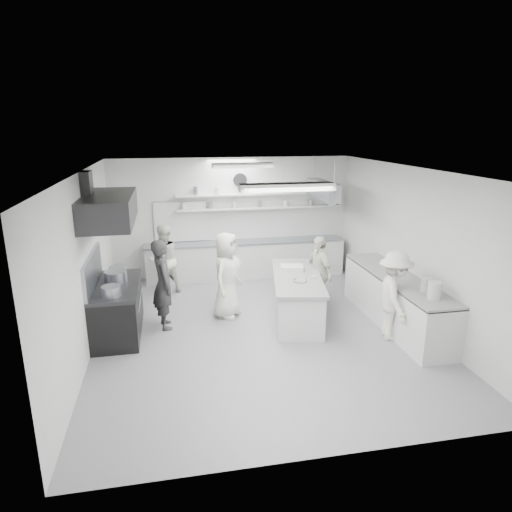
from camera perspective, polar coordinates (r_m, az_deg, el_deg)
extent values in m
cube|color=gray|center=(8.68, 0.47, -9.43)|extent=(6.00, 7.00, 0.02)
cube|color=white|center=(7.87, 0.52, 10.85)|extent=(6.00, 7.00, 0.02)
cube|color=silver|center=(11.50, -3.01, 4.87)|extent=(6.00, 0.04, 3.00)
cube|color=silver|center=(4.99, 8.72, -10.60)|extent=(6.00, 0.04, 3.00)
cube|color=silver|center=(8.12, -20.73, -0.91)|extent=(0.04, 7.00, 3.00)
cube|color=silver|center=(9.21, 19.11, 1.18)|extent=(0.04, 7.00, 3.00)
cube|color=black|center=(8.77, -17.07, -6.60)|extent=(0.80, 1.80, 0.90)
cube|color=#28282A|center=(8.26, -18.14, 5.68)|extent=(0.85, 2.00, 0.50)
cube|color=silver|center=(11.51, -1.24, -0.44)|extent=(5.00, 0.60, 0.92)
cube|color=silver|center=(11.45, 0.55, 6.11)|extent=(4.20, 0.26, 0.04)
cube|color=silver|center=(11.40, 0.56, 7.85)|extent=(4.20, 0.26, 0.04)
cube|color=black|center=(11.39, -9.50, 4.31)|extent=(1.30, 0.04, 1.00)
cylinder|color=white|center=(11.35, -2.04, 9.59)|extent=(0.32, 0.05, 0.32)
cube|color=silver|center=(9.18, 17.24, -5.46)|extent=(0.74, 3.30, 0.94)
cube|color=#8F959E|center=(10.79, 8.47, 8.29)|extent=(0.30, 1.60, 0.40)
cube|color=silver|center=(6.14, 3.94, 8.69)|extent=(1.30, 0.25, 0.10)
cube|color=silver|center=(9.64, -1.67, 11.38)|extent=(1.30, 0.25, 0.10)
cube|color=silver|center=(9.13, 5.15, -5.25)|extent=(1.27, 2.39, 0.84)
cylinder|color=#8F959E|center=(8.71, -17.29, -2.64)|extent=(0.41, 0.41, 0.26)
imported|color=#2F2F2F|center=(8.68, -11.62, -3.51)|extent=(0.51, 0.69, 1.73)
imported|color=silver|center=(10.47, -11.63, -0.46)|extent=(0.99, 0.93, 1.62)
imported|color=silver|center=(9.03, -3.70, -2.41)|extent=(0.92, 1.01, 1.74)
imported|color=silver|center=(9.54, 7.94, -2.07)|extent=(0.57, 0.98, 1.56)
imported|color=silver|center=(8.43, 17.05, -4.83)|extent=(0.83, 1.17, 1.64)
imported|color=#8F959E|center=(8.66, 5.60, -3.27)|extent=(0.34, 0.34, 0.07)
imported|color=silver|center=(8.90, 6.97, -2.78)|extent=(0.23, 0.23, 0.07)
imported|color=silver|center=(8.47, 20.76, -4.01)|extent=(0.32, 0.32, 0.06)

